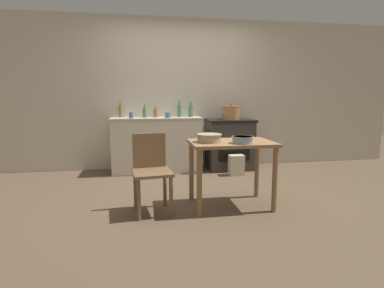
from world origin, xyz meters
The scene contains 17 objects.
ground_plane centered at (0.00, 0.00, 0.00)m, with size 14.00×14.00×0.00m, color brown.
wall_back centered at (0.00, 1.58, 1.27)m, with size 8.00×0.07×2.55m.
counter_cabinet centered at (-0.45, 1.30, 0.45)m, with size 1.48×0.54×0.90m.
stove centered at (0.80, 1.27, 0.43)m, with size 0.79×0.59×0.86m.
work_table centered at (0.30, -0.48, 0.61)m, with size 0.92×0.60×0.74m.
chair centered at (-0.59, -0.49, 0.46)m, with size 0.44×0.44×0.84m.
flour_sack centered at (0.78, 0.82, 0.16)m, with size 0.23×0.16×0.32m, color beige.
stock_pot centered at (0.79, 1.20, 0.97)m, with size 0.30×0.30×0.25m.
mixing_bowl_large centered at (0.04, -0.49, 0.79)m, with size 0.28×0.28×0.09m.
mixing_bowl_small centered at (0.38, -0.63, 0.79)m, with size 0.23×0.23×0.07m.
bottle_far_left centered at (0.14, 1.38, 1.00)m, with size 0.08×0.08×0.25m.
bottle_left centered at (-0.05, 1.39, 1.00)m, with size 0.08×0.08×0.27m.
bottle_mid_left centered at (-1.03, 1.46, 1.00)m, with size 0.06×0.06×0.28m.
bottle_center_left centered at (-0.45, 1.41, 0.97)m, with size 0.08×0.08×0.18m.
bottle_center centered at (-0.63, 1.32, 0.98)m, with size 0.07×0.07×0.21m.
cup_center_right centered at (-0.84, 1.15, 0.95)m, with size 0.07×0.07×0.10m, color #4C6B99.
cup_mid_right centered at (-0.26, 1.20, 0.94)m, with size 0.09×0.09×0.09m, color #4C6B99.
Camera 1 is at (-0.67, -3.64, 1.23)m, focal length 28.00 mm.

